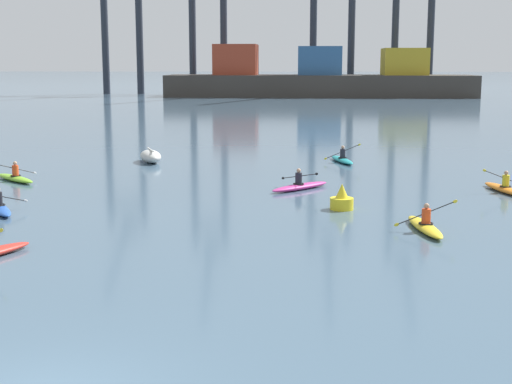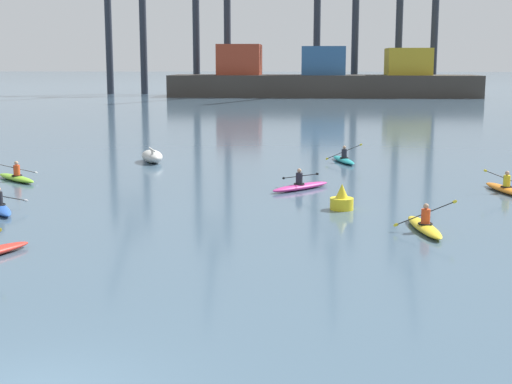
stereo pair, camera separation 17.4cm
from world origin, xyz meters
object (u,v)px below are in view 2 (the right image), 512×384
channel_buoy (342,200)px  kayak_yellow (424,226)px  container_barge (322,79)px  kayak_lime (16,177)px  kayak_orange (505,188)px  kayak_teal (344,159)px  capsized_dinghy (152,156)px  kayak_magenta (301,186)px

channel_buoy → kayak_yellow: 4.31m
container_barge → kayak_lime: bearing=-100.4°
container_barge → kayak_yellow: 95.33m
channel_buoy → kayak_orange: size_ratio=0.29×
kayak_lime → kayak_yellow: (17.74, -9.19, -0.00)m
kayak_yellow → kayak_teal: 16.92m
kayak_lime → kayak_teal: bearing=25.7°
capsized_dinghy → kayak_lime: bearing=-126.6°
container_barge → channel_buoy: size_ratio=48.90×
container_barge → kayak_magenta: (-2.31, -87.54, -2.66)m
kayak_teal → kayak_orange: bearing=-54.4°
kayak_orange → kayak_lime: 22.41m
kayak_magenta → kayak_lime: bearing=173.8°
kayak_orange → kayak_yellow: size_ratio=1.00×
channel_buoy → kayak_orange: kayak_orange is taller
channel_buoy → kayak_yellow: (2.61, -3.42, -0.19)m
kayak_yellow → kayak_lime: bearing=152.6°
container_barge → capsized_dinghy: 80.01m
kayak_lime → kayak_magenta: (13.50, -1.46, -0.00)m
container_barge → kayak_magenta: bearing=-91.5°
kayak_lime → capsized_dinghy: bearing=53.4°
kayak_lime → container_barge: bearing=79.6°
kayak_teal → capsized_dinghy: bearing=-175.8°
kayak_magenta → kayak_yellow: 8.81m
capsized_dinghy → kayak_magenta: (8.42, -8.29, -0.18)m
kayak_orange → kayak_magenta: 8.85m
kayak_orange → kayak_yellow: kayak_yellow is taller
container_barge → kayak_teal: size_ratio=14.22×
channel_buoy → kayak_magenta: 4.61m
capsized_dinghy → channel_buoy: channel_buoy is taller
kayak_lime → kayak_yellow: kayak_yellow is taller
kayak_lime → kayak_magenta: 13.58m
kayak_orange → kayak_yellow: 8.95m
capsized_dinghy → kayak_yellow: 20.42m
channel_buoy → container_barge: bearing=89.6°
capsized_dinghy → kayak_orange: (17.28, -8.35, -0.18)m
kayak_magenta → kayak_teal: 9.37m
capsized_dinghy → kayak_magenta: size_ratio=0.98×
kayak_magenta → kayak_teal: bearing=75.7°
kayak_orange → kayak_teal: (-6.55, 9.14, 0.00)m
channel_buoy → kayak_yellow: kayak_yellow is taller
capsized_dinghy → kayak_magenta: 11.82m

